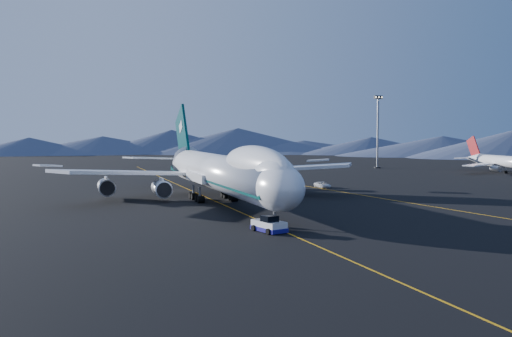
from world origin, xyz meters
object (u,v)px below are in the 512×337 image
object	(u,v)px
pushback_tug	(269,226)
service_van	(322,185)
boeing_747	(221,172)
floodlight_mast	(378,131)
second_jet	(512,162)

from	to	relation	value
pushback_tug	service_van	world-z (taller)	pushback_tug
boeing_747	service_van	distance (m)	36.16
pushback_tug	floodlight_mast	distance (m)	132.47
pushback_tug	second_jet	bearing A→B (deg)	18.18
boeing_747	pushback_tug	xyz separation A→B (m)	(-1.93, -29.53, -5.11)
service_van	boeing_747	bearing A→B (deg)	-150.79
pushback_tug	floodlight_mast	bearing A→B (deg)	37.59
pushback_tug	boeing_747	bearing A→B (deg)	71.46
boeing_747	floodlight_mast	world-z (taller)	floodlight_mast
boeing_747	pushback_tug	world-z (taller)	boeing_747
boeing_747	floodlight_mast	distance (m)	108.83
second_jet	service_van	xyz separation A→B (m)	(-74.03, -19.70, -2.78)
second_jet	floodlight_mast	distance (m)	44.86
service_van	floodlight_mast	distance (m)	74.70
second_jet	service_van	size ratio (longest dim) A/B	8.15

